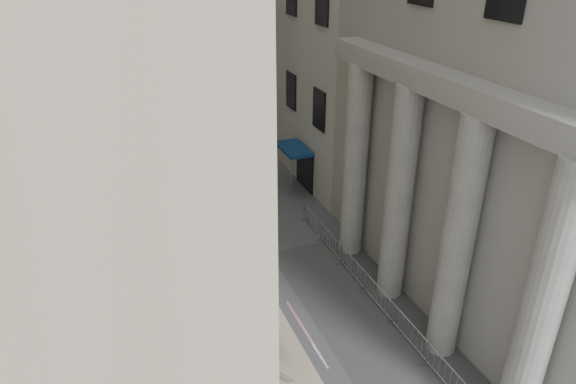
{
  "coord_description": "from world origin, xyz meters",
  "views": [
    {
      "loc": [
        -7.45,
        -2.75,
        15.15
      ],
      "look_at": [
        0.33,
        17.24,
        4.5
      ],
      "focal_mm": 32.0,
      "sensor_mm": 36.0,
      "label": 1
    }
  ],
  "objects_px": {
    "security_tent": "(206,172)",
    "street_lamp": "(215,193)",
    "pedestrian_a": "(266,188)",
    "info_kiosk": "(226,267)",
    "pedestrian_b": "(218,146)"
  },
  "relations": [
    {
      "from": "security_tent",
      "to": "street_lamp",
      "type": "distance_m",
      "value": 9.05
    },
    {
      "from": "security_tent",
      "to": "pedestrian_a",
      "type": "height_order",
      "value": "security_tent"
    },
    {
      "from": "security_tent",
      "to": "info_kiosk",
      "type": "bearing_deg",
      "value": -97.18
    },
    {
      "from": "info_kiosk",
      "to": "pedestrian_b",
      "type": "height_order",
      "value": "info_kiosk"
    },
    {
      "from": "security_tent",
      "to": "street_lamp",
      "type": "xyz_separation_m",
      "value": [
        -1.38,
        -8.5,
        2.79
      ]
    },
    {
      "from": "pedestrian_a",
      "to": "info_kiosk",
      "type": "bearing_deg",
      "value": 66.33
    },
    {
      "from": "pedestrian_b",
      "to": "security_tent",
      "type": "bearing_deg",
      "value": 79.87
    },
    {
      "from": "info_kiosk",
      "to": "pedestrian_b",
      "type": "distance_m",
      "value": 16.3
    },
    {
      "from": "info_kiosk",
      "to": "pedestrian_a",
      "type": "distance_m",
      "value": 8.86
    },
    {
      "from": "info_kiosk",
      "to": "pedestrian_a",
      "type": "height_order",
      "value": "info_kiosk"
    },
    {
      "from": "street_lamp",
      "to": "info_kiosk",
      "type": "relative_size",
      "value": 4.73
    },
    {
      "from": "pedestrian_a",
      "to": "pedestrian_b",
      "type": "bearing_deg",
      "value": -75.12
    },
    {
      "from": "info_kiosk",
      "to": "pedestrian_a",
      "type": "relative_size",
      "value": 1.04
    },
    {
      "from": "pedestrian_a",
      "to": "street_lamp",
      "type": "bearing_deg",
      "value": 66.21
    },
    {
      "from": "security_tent",
      "to": "pedestrian_b",
      "type": "bearing_deg",
      "value": 71.35
    }
  ]
}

